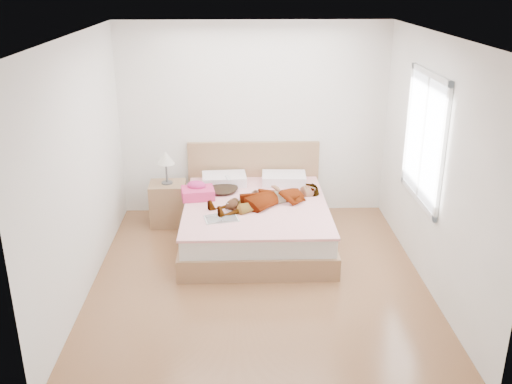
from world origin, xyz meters
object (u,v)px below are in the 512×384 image
(woman, at_px, (269,195))
(plush_toy, at_px, (233,204))
(nightstand, at_px, (168,200))
(phone, at_px, (228,178))
(bed, at_px, (256,218))
(towel, at_px, (197,191))
(coffee_mug, at_px, (231,206))
(magazine, at_px, (221,218))

(woman, bearing_deg, plush_toy, -92.82)
(nightstand, bearing_deg, phone, -11.99)
(bed, bearing_deg, towel, 169.27)
(plush_toy, bearing_deg, nightstand, 138.29)
(coffee_mug, relative_size, nightstand, 0.14)
(bed, height_order, nightstand, nightstand)
(woman, bearing_deg, towel, -130.31)
(phone, relative_size, nightstand, 0.10)
(magazine, bearing_deg, phone, 85.60)
(phone, xyz_separation_m, towel, (-0.38, -0.19, -0.10))
(woman, distance_m, bed, 0.38)
(bed, xyz_separation_m, coffee_mug, (-0.30, -0.30, 0.29))
(bed, distance_m, coffee_mug, 0.51)
(phone, relative_size, coffee_mug, 0.71)
(magazine, xyz_separation_m, coffee_mug, (0.11, 0.24, 0.04))
(magazine, relative_size, plush_toy, 1.71)
(towel, relative_size, plush_toy, 1.77)
(magazine, distance_m, nightstand, 1.29)
(bed, relative_size, coffee_mug, 14.90)
(woman, xyz_separation_m, coffee_mug, (-0.46, -0.23, -0.05))
(phone, bearing_deg, towel, 179.80)
(phone, height_order, bed, bed)
(woman, height_order, coffee_mug, woman)
(bed, bearing_deg, phone, 136.03)
(coffee_mug, bearing_deg, nightstand, 136.57)
(woman, height_order, towel, towel)
(towel, xyz_separation_m, coffee_mug, (0.42, -0.43, -0.03))
(phone, bearing_deg, magazine, -121.50)
(phone, bearing_deg, bed, -71.07)
(bed, relative_size, nightstand, 2.07)
(bed, xyz_separation_m, nightstand, (-1.14, 0.50, 0.06))
(coffee_mug, bearing_deg, magazine, -113.86)
(woman, relative_size, coffee_mug, 10.70)
(woman, xyz_separation_m, phone, (-0.50, 0.40, 0.09))
(plush_toy, bearing_deg, phone, 95.73)
(coffee_mug, height_order, plush_toy, plush_toy)
(magazine, distance_m, plush_toy, 0.31)
(coffee_mug, distance_m, plush_toy, 0.04)
(coffee_mug, bearing_deg, plush_toy, 56.96)
(bed, height_order, towel, bed)
(coffee_mug, xyz_separation_m, nightstand, (-0.84, 0.80, -0.23))
(phone, xyz_separation_m, plush_toy, (0.06, -0.60, -0.12))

